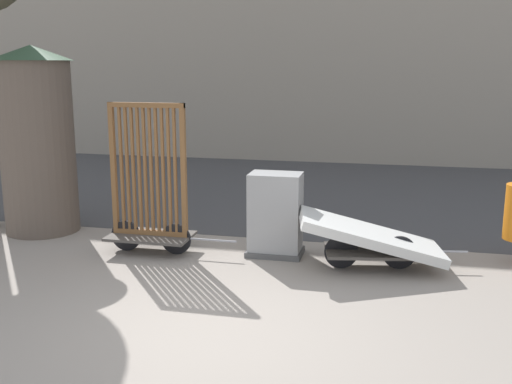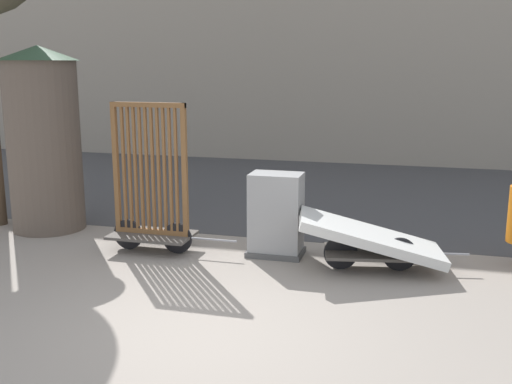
% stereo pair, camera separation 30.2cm
% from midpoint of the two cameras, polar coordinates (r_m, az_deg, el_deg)
% --- Properties ---
extents(ground_plane, '(60.00, 60.00, 0.00)m').
position_cam_midpoint_polar(ground_plane, '(6.38, -6.38, -13.20)').
color(ground_plane, gray).
extents(road_strip, '(56.00, 7.68, 0.01)m').
position_cam_midpoint_polar(road_strip, '(13.17, 4.12, 0.19)').
color(road_strip, '#424244').
rests_on(road_strip, ground_plane).
extents(bike_cart_with_bedframe, '(1.92, 0.71, 2.19)m').
position_cam_midpoint_polar(bike_cart_with_bedframe, '(8.81, -11.06, -0.74)').
color(bike_cart_with_bedframe, '#4C4742').
rests_on(bike_cart_with_bedframe, ground_plane).
extents(bike_cart_with_mattress, '(2.31, 1.27, 0.77)m').
position_cam_midpoint_polar(bike_cart_with_mattress, '(8.18, 9.86, -4.40)').
color(bike_cart_with_mattress, '#4C4742').
rests_on(bike_cart_with_mattress, ground_plane).
extents(utility_cabinet, '(0.80, 0.55, 1.20)m').
position_cam_midpoint_polar(utility_cabinet, '(8.60, 0.86, -2.43)').
color(utility_cabinet, '#4C4C4C').
rests_on(utility_cabinet, ground_plane).
extents(advertising_column, '(1.32, 1.32, 3.01)m').
position_cam_midpoint_polar(advertising_column, '(10.37, -20.92, 4.75)').
color(advertising_column, brown).
rests_on(advertising_column, ground_plane).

